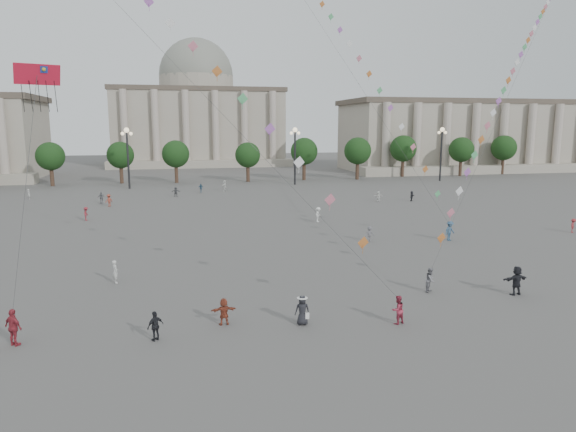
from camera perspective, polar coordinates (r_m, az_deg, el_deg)
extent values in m
plane|color=#52504E|center=(27.24, 3.81, -13.86)|extent=(360.00, 360.00, 0.00)
cube|color=#9E9384|center=(144.50, 22.39, 8.10)|extent=(80.00, 22.00, 16.00)
cube|color=#50453B|center=(144.57, 22.62, 11.50)|extent=(81.60, 22.44, 1.20)
cube|color=#9E9384|center=(134.35, 25.34, 4.80)|extent=(84.00, 4.00, 2.00)
cube|color=#9E9384|center=(154.05, -9.97, 9.51)|extent=(46.00, 30.00, 20.00)
cube|color=#50453B|center=(154.34, -10.09, 13.45)|extent=(46.92, 30.60, 1.20)
cube|color=#9E9384|center=(137.43, -9.52, 5.72)|extent=(48.30, 4.00, 2.00)
cylinder|color=#9E9384|center=(154.47, -10.11, 14.15)|extent=(21.00, 21.00, 5.00)
sphere|color=gray|center=(154.68, -10.14, 15.08)|extent=(21.00, 21.00, 21.00)
cylinder|color=#36261B|center=(104.84, -25.10, 4.03)|extent=(0.70, 0.70, 3.52)
sphere|color=black|center=(104.58, -25.25, 6.03)|extent=(5.12, 5.12, 5.12)
cylinder|color=#36261B|center=(102.89, -18.56, 4.36)|extent=(0.70, 0.70, 3.52)
sphere|color=black|center=(102.62, -18.67, 6.40)|extent=(5.12, 5.12, 5.12)
cylinder|color=#36261B|center=(102.31, -11.84, 4.63)|extent=(0.70, 0.70, 3.52)
sphere|color=black|center=(102.04, -11.92, 6.69)|extent=(5.12, 5.12, 5.12)
cylinder|color=#36261B|center=(103.14, -5.14, 4.85)|extent=(0.70, 0.70, 3.52)
sphere|color=black|center=(102.87, -5.18, 6.89)|extent=(5.12, 5.12, 5.12)
cylinder|color=#36261B|center=(105.33, 1.37, 4.99)|extent=(0.70, 0.70, 3.52)
sphere|color=black|center=(105.07, 1.38, 6.99)|extent=(5.12, 5.12, 5.12)
cylinder|color=#36261B|center=(108.82, 7.54, 5.07)|extent=(0.70, 0.70, 3.52)
sphere|color=black|center=(108.56, 7.58, 7.01)|extent=(5.12, 5.12, 5.12)
cylinder|color=#36261B|center=(113.47, 13.27, 5.09)|extent=(0.70, 0.70, 3.52)
sphere|color=black|center=(113.23, 13.34, 6.95)|extent=(5.12, 5.12, 5.12)
cylinder|color=#36261B|center=(119.15, 18.50, 5.07)|extent=(0.70, 0.70, 3.52)
sphere|color=black|center=(118.92, 18.60, 6.83)|extent=(5.12, 5.12, 5.12)
cylinder|color=#36261B|center=(125.72, 23.22, 5.01)|extent=(0.70, 0.70, 3.52)
sphere|color=black|center=(125.51, 23.33, 6.68)|extent=(5.12, 5.12, 5.12)
cylinder|color=#262628|center=(94.41, -17.34, 5.93)|extent=(0.36, 0.36, 10.00)
sphere|color=#FFE5B2|center=(94.22, -17.51, 9.08)|extent=(0.90, 0.90, 0.90)
sphere|color=#FFE5B2|center=(94.29, -17.92, 8.70)|extent=(0.60, 0.60, 0.60)
sphere|color=#FFE5B2|center=(94.17, -17.06, 8.74)|extent=(0.60, 0.60, 0.60)
cylinder|color=#262628|center=(96.63, 0.78, 6.47)|extent=(0.36, 0.36, 10.00)
sphere|color=#FFE5B2|center=(96.45, 0.78, 9.55)|extent=(0.90, 0.90, 0.90)
sphere|color=#FFE5B2|center=(96.30, 0.37, 9.19)|extent=(0.60, 0.60, 0.60)
sphere|color=#FFE5B2|center=(96.62, 1.19, 9.20)|extent=(0.60, 0.60, 0.60)
cylinder|color=#262628|center=(107.53, 16.64, 6.41)|extent=(0.36, 0.36, 10.00)
sphere|color=#FFE5B2|center=(107.36, 16.78, 9.18)|extent=(0.90, 0.90, 0.90)
sphere|color=#FFE5B2|center=(107.03, 16.43, 8.88)|extent=(0.60, 0.60, 0.60)
sphere|color=#FFE5B2|center=(107.71, 17.09, 8.85)|extent=(0.60, 0.60, 0.60)
imported|color=#345876|center=(86.65, -9.67, 3.09)|extent=(0.89, 0.39, 1.50)
imported|color=black|center=(37.13, 24.06, -6.57)|extent=(1.84, 0.72, 1.94)
imported|color=white|center=(88.17, -7.05, 3.38)|extent=(1.16, 1.77, 1.82)
imported|color=slate|center=(49.94, 9.05, -1.97)|extent=(0.98, 0.59, 1.49)
imported|color=white|center=(76.07, 10.01, 2.15)|extent=(1.45, 0.49, 1.55)
imported|color=#A02B31|center=(61.06, 29.12, -0.94)|extent=(1.06, 1.07, 1.48)
imported|color=black|center=(77.82, 13.59, 2.17)|extent=(1.29, 1.29, 1.49)
imported|color=silver|center=(87.03, -26.84, 2.18)|extent=(0.61, 0.66, 1.51)
imported|color=#5A5B5E|center=(82.27, -12.37, 2.65)|extent=(1.48, 0.61, 1.55)
imported|color=silver|center=(38.45, -18.64, -5.88)|extent=(0.58, 0.70, 1.65)
imported|color=slate|center=(78.12, -20.04, 1.93)|extent=(1.04, 0.83, 1.65)
imported|color=maroon|center=(64.62, -21.52, 0.23)|extent=(0.67, 1.08, 1.61)
imported|color=silver|center=(59.29, 3.37, 0.16)|extent=(1.14, 1.29, 1.73)
imported|color=#9A3B2A|center=(74.79, -19.28, 1.66)|extent=(1.23, 1.22, 1.70)
imported|color=#9B2A36|center=(29.88, -28.20, -10.86)|extent=(1.19, 1.07, 1.94)
imported|color=brown|center=(29.37, -7.13, -10.48)|extent=(1.44, 0.53, 1.53)
imported|color=black|center=(27.98, -14.52, -11.75)|extent=(0.99, 0.84, 1.59)
imported|color=#9E2B41|center=(29.89, 12.09, -10.15)|extent=(0.95, 0.84, 1.65)
imported|color=#325372|center=(52.07, 17.54, -1.58)|extent=(1.42, 1.14, 1.92)
imported|color=slate|center=(35.87, 15.55, -6.85)|extent=(1.01, 1.01, 1.66)
imported|color=black|center=(29.13, 1.59, -10.43)|extent=(0.85, 0.58, 1.68)
cone|color=white|center=(28.87, 1.60, -8.98)|extent=(0.52, 0.52, 0.14)
cylinder|color=white|center=(28.89, 1.60, -9.09)|extent=(0.60, 0.60, 0.02)
cube|color=white|center=(29.16, 2.15, -11.02)|extent=(0.22, 0.10, 0.35)
cube|color=red|center=(30.23, -26.09, 13.95)|extent=(2.24, 1.27, 1.02)
cube|color=#1A8F3E|center=(30.30, -26.81, 14.36)|extent=(0.40, 0.30, 0.34)
cube|color=#1B3796|center=(30.14, -25.48, 14.49)|extent=(0.40, 0.30, 0.34)
sphere|color=gold|center=(30.26, -26.83, 14.37)|extent=(0.20, 0.20, 0.20)
sphere|color=gold|center=(30.10, -25.50, 14.49)|extent=(0.20, 0.20, 0.20)
cylinder|color=#3F3F3F|center=(29.31, -27.20, 2.22)|extent=(0.02, 0.02, 12.35)
cube|color=#C36B2E|center=(29.90, 8.35, -2.94)|extent=(0.76, 0.25, 0.76)
cube|color=#CC6C81|center=(30.64, 4.70, 1.82)|extent=(0.76, 0.25, 0.76)
cube|color=white|center=(31.72, 1.23, 5.99)|extent=(0.76, 0.25, 0.76)
cube|color=#AA5EBD|center=(33.06, -2.02, 9.65)|extent=(0.76, 0.25, 0.76)
cube|color=#52B270|center=(34.61, -5.06, 12.85)|extent=(0.76, 0.25, 0.76)
cube|color=#C36B2E|center=(36.35, -7.89, 15.64)|extent=(0.76, 0.25, 0.76)
cube|color=#CC6C81|center=(38.23, -10.52, 18.07)|extent=(0.76, 0.25, 0.76)
cube|color=white|center=(40.23, -12.95, 20.17)|extent=(0.76, 0.25, 0.76)
cube|color=#AA5EBD|center=(42.33, -15.20, 22.00)|extent=(0.76, 0.25, 0.76)
cylinder|color=#3F3F3F|center=(67.86, 2.85, 21.52)|extent=(0.02, 0.02, 63.41)
cube|color=#52B270|center=(52.53, 16.29, 2.38)|extent=(0.76, 0.25, 0.76)
cube|color=#C36B2E|center=(53.35, 15.01, 5.06)|extent=(0.76, 0.25, 0.76)
cube|color=#CC6C81|center=(54.30, 13.74, 7.46)|extent=(0.76, 0.25, 0.76)
cube|color=white|center=(55.38, 12.51, 9.67)|extent=(0.76, 0.25, 0.76)
cube|color=#AA5EBD|center=(56.55, 11.31, 11.70)|extent=(0.76, 0.25, 0.76)
cube|color=#52B270|center=(57.81, 10.14, 13.58)|extent=(0.76, 0.25, 0.76)
cube|color=#C36B2E|center=(59.15, 9.01, 15.33)|extent=(0.76, 0.25, 0.76)
cube|color=#CC6C81|center=(60.56, 7.91, 16.96)|extent=(0.76, 0.25, 0.76)
cube|color=white|center=(62.03, 6.84, 18.48)|extent=(0.76, 0.25, 0.76)
cube|color=#AA5EBD|center=(63.55, 5.80, 19.89)|extent=(0.76, 0.25, 0.76)
cube|color=#52B270|center=(65.13, 4.79, 21.21)|extent=(0.76, 0.25, 0.76)
cube|color=#C36B2E|center=(66.75, 3.82, 22.44)|extent=(0.76, 0.25, 0.76)
cylinder|color=#3F3F3F|center=(61.53, 24.00, 13.85)|extent=(0.02, 0.02, 62.27)
cube|color=#C36B2E|center=(37.24, 16.68, -2.33)|extent=(0.76, 0.25, 0.76)
cube|color=#CC6C81|center=(38.99, 17.64, 0.35)|extent=(0.76, 0.25, 0.76)
cube|color=white|center=(40.83, 18.51, 2.63)|extent=(0.76, 0.25, 0.76)
cube|color=#AA5EBD|center=(42.75, 19.30, 4.63)|extent=(0.76, 0.25, 0.76)
cube|color=#52B270|center=(44.73, 20.02, 6.39)|extent=(0.76, 0.25, 0.76)
cube|color=#C36B2E|center=(46.75, 20.68, 7.96)|extent=(0.76, 0.25, 0.76)
cube|color=#CC6C81|center=(48.81, 21.29, 9.35)|extent=(0.76, 0.25, 0.76)
cube|color=white|center=(50.90, 21.85, 10.61)|extent=(0.76, 0.25, 0.76)
cube|color=#AA5EBD|center=(53.02, 22.37, 11.74)|extent=(0.76, 0.25, 0.76)
cube|color=#52B270|center=(55.16, 22.85, 12.76)|extent=(0.76, 0.25, 0.76)
cube|color=#C36B2E|center=(57.32, 23.30, 13.69)|extent=(0.76, 0.25, 0.76)
cube|color=#CC6C81|center=(59.49, 23.71, 14.54)|extent=(0.76, 0.25, 0.76)
cube|color=white|center=(61.68, 24.10, 15.32)|extent=(0.76, 0.25, 0.76)
cube|color=#AA5EBD|center=(63.88, 24.47, 16.03)|extent=(0.76, 0.25, 0.76)
cube|color=#52B270|center=(66.09, 24.81, 16.68)|extent=(0.76, 0.25, 0.76)
cube|color=#C36B2E|center=(68.31, 25.13, 17.28)|extent=(0.76, 0.25, 0.76)
cube|color=#CC6C81|center=(70.53, 25.43, 17.83)|extent=(0.76, 0.25, 0.76)
cube|color=white|center=(72.76, 25.72, 18.35)|extent=(0.76, 0.25, 0.76)
cube|color=#AA5EBD|center=(75.00, 25.99, 18.82)|extent=(0.76, 0.25, 0.76)
cube|color=#52B270|center=(77.24, 26.24, 19.27)|extent=(0.76, 0.25, 0.76)
cube|color=#C36B2E|center=(79.49, 26.48, 19.68)|extent=(0.76, 0.25, 0.76)
cube|color=#CC6C81|center=(81.73, 26.71, 20.06)|extent=(0.76, 0.25, 0.76)
cube|color=white|center=(83.99, 26.93, 20.42)|extent=(0.76, 0.25, 0.76)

